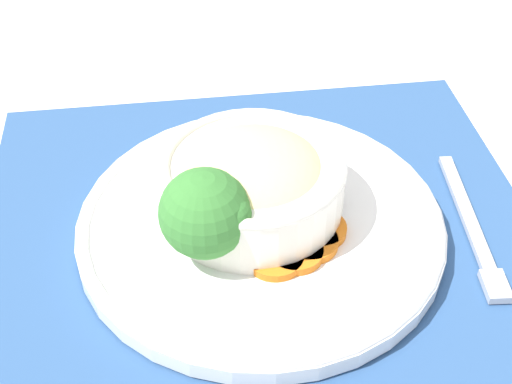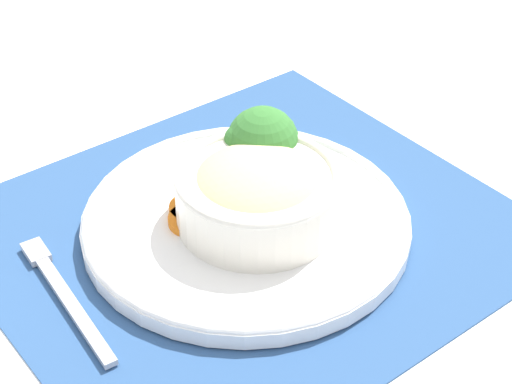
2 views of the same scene
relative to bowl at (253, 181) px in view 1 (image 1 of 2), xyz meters
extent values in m
plane|color=white|center=(-0.01, 0.01, -0.05)|extent=(4.00, 4.00, 0.00)
cube|color=#2D5184|center=(-0.01, 0.01, -0.05)|extent=(0.53, 0.49, 0.00)
cylinder|color=white|center=(-0.01, 0.01, -0.04)|extent=(0.32, 0.32, 0.02)
torus|color=white|center=(-0.01, 0.01, -0.03)|extent=(0.32, 0.32, 0.01)
cylinder|color=silver|center=(0.00, 0.00, -0.01)|extent=(0.16, 0.16, 0.05)
torus|color=silver|center=(0.00, 0.00, 0.02)|extent=(0.16, 0.16, 0.01)
ellipsoid|color=beige|center=(0.00, 0.00, 0.01)|extent=(0.13, 0.13, 0.06)
cylinder|color=#84AD5B|center=(0.04, 0.05, -0.02)|extent=(0.02, 0.02, 0.02)
sphere|color=#387A33|center=(0.04, 0.05, 0.01)|extent=(0.07, 0.07, 0.07)
sphere|color=#387A33|center=(0.02, 0.06, 0.02)|extent=(0.03, 0.03, 0.03)
sphere|color=#387A33|center=(0.06, 0.05, 0.02)|extent=(0.03, 0.03, 0.03)
cylinder|color=orange|center=(-0.01, 0.06, -0.03)|extent=(0.05, 0.05, 0.01)
cylinder|color=orange|center=(-0.03, 0.06, -0.03)|extent=(0.05, 0.05, 0.01)
cylinder|color=orange|center=(-0.04, 0.05, -0.03)|extent=(0.05, 0.05, 0.01)
cylinder|color=orange|center=(-0.05, 0.03, -0.03)|extent=(0.05, 0.05, 0.01)
cube|color=#B7B7BC|center=(-0.20, 0.01, -0.05)|extent=(0.02, 0.18, 0.01)
cube|color=#B7B7BC|center=(-0.19, 0.09, -0.05)|extent=(0.02, 0.03, 0.01)
camera|label=1|loc=(0.03, 0.47, 0.39)|focal=50.00mm
camera|label=2|loc=(-0.36, -0.54, 0.49)|focal=60.00mm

